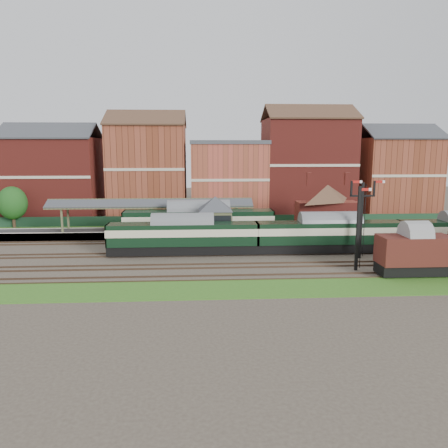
{
  "coord_description": "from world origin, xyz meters",
  "views": [
    {
      "loc": [
        -4.91,
        -46.4,
        11.55
      ],
      "look_at": [
        -2.06,
        2.0,
        3.0
      ],
      "focal_mm": 35.0,
      "sensor_mm": 36.0,
      "label": 1
    }
  ],
  "objects": [
    {
      "name": "station_building",
      "position": [
        12.0,
        9.75,
        3.96
      ],
      "size": [
        8.1,
        8.1,
        5.9
      ],
      "color": "maroon",
      "rests_on": "platform"
    },
    {
      "name": "fence",
      "position": [
        0.0,
        18.0,
        0.75
      ],
      "size": [
        90.0,
        0.12,
        1.5
      ],
      "primitive_type": "cube",
      "color": "#193823",
      "rests_on": "ground"
    },
    {
      "name": "semaphore_bracket",
      "position": [
        12.04,
        -2.5,
        4.63
      ],
      "size": [
        3.6,
        0.25,
        8.18
      ],
      "color": "black",
      "rests_on": "ground"
    },
    {
      "name": "platform_railcar",
      "position": [
        -4.9,
        6.5,
        2.46
      ],
      "size": [
        18.31,
        2.88,
        4.22
      ],
      "color": "black",
      "rests_on": "ground"
    },
    {
      "name": "brick_hut",
      "position": [
        5.0,
        3.25,
        1.2
      ],
      "size": [
        3.2,
        2.64,
        2.94
      ],
      "color": "brown",
      "rests_on": "ground"
    },
    {
      "name": "grass_back",
      "position": [
        0.0,
        16.0,
        0.03
      ],
      "size": [
        90.0,
        4.5,
        0.06
      ],
      "primitive_type": "cube",
      "color": "#2D6619",
      "rests_on": "ground"
    },
    {
      "name": "town_backdrop",
      "position": [
        -0.18,
        25.0,
        7.0
      ],
      "size": [
        69.0,
        10.0,
        16.0
      ],
      "color": "maroon",
      "rests_on": "ground"
    },
    {
      "name": "goods_van_a",
      "position": [
        14.56,
        -9.0,
        2.2
      ],
      "size": [
        6.4,
        2.77,
        3.88
      ],
      "color": "black",
      "rests_on": "ground"
    },
    {
      "name": "tree_back",
      "position": [
        -31.64,
        17.48,
        3.64
      ],
      "size": [
        4.13,
        4.13,
        6.03
      ],
      "color": "#382619",
      "rests_on": "ground"
    },
    {
      "name": "canopy",
      "position": [
        -11.0,
        9.75,
        4.58
      ],
      "size": [
        26.0,
        3.89,
        4.08
      ],
      "color": "#4C4C30",
      "rests_on": "platform"
    },
    {
      "name": "ground",
      "position": [
        0.0,
        0.0,
        0.0
      ],
      "size": [
        160.0,
        160.0,
        0.0
      ],
      "primitive_type": "plane",
      "color": "#473D33",
      "rests_on": "ground"
    },
    {
      "name": "dmu_train",
      "position": [
        9.48,
        0.0,
        2.19
      ],
      "size": [
        48.38,
        2.55,
        3.72
      ],
      "color": "black",
      "rests_on": "ground"
    },
    {
      "name": "semaphore_siding",
      "position": [
        10.02,
        -7.0,
        4.16
      ],
      "size": [
        1.23,
        0.25,
        8.0
      ],
      "color": "black",
      "rests_on": "ground"
    },
    {
      "name": "grass_front",
      "position": [
        0.0,
        -12.0,
        0.03
      ],
      "size": [
        90.0,
        5.0,
        0.06
      ],
      "primitive_type": "cube",
      "color": "#2D6619",
      "rests_on": "ground"
    },
    {
      "name": "signal_box",
      "position": [
        -3.0,
        3.25,
        3.19
      ],
      "size": [
        5.4,
        5.4,
        6.0
      ],
      "color": "#576D4D",
      "rests_on": "ground"
    },
    {
      "name": "platform",
      "position": [
        -5.0,
        9.75,
        0.5
      ],
      "size": [
        55.0,
        3.4,
        1.0
      ],
      "primitive_type": "cube",
      "color": "#2D2D2D",
      "rests_on": "ground"
    }
  ]
}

